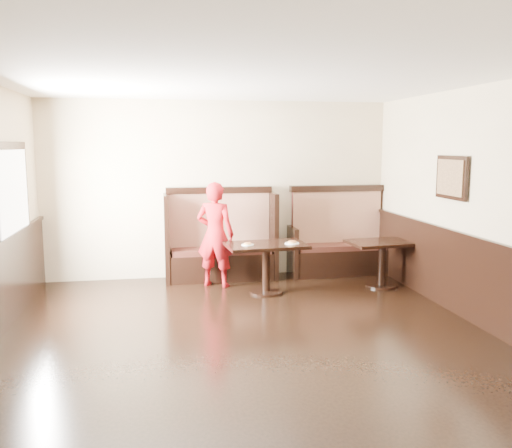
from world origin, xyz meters
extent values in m
plane|color=black|center=(0.00, 0.00, 0.00)|extent=(7.00, 7.00, 0.00)
plane|color=beige|center=(0.00, 3.50, 1.40)|extent=(5.50, 0.00, 5.50)
plane|color=beige|center=(0.00, -3.50, 1.40)|extent=(5.50, 0.00, 5.50)
plane|color=white|center=(0.00, 0.00, 2.80)|extent=(7.00, 7.00, 0.00)
cube|color=black|center=(2.72, 0.00, 0.50)|extent=(0.05, 6.90, 1.00)
cube|color=black|center=(-2.71, 1.90, 1.55)|extent=(0.05, 1.50, 1.20)
cube|color=white|center=(-2.69, 1.90, 1.55)|extent=(0.01, 1.30, 1.00)
cube|color=black|center=(2.71, 1.20, 1.70)|extent=(0.04, 0.70, 0.55)
cube|color=olive|center=(2.69, 1.20, 1.70)|extent=(0.01, 0.60, 0.45)
cube|color=black|center=(0.00, 3.22, 0.21)|extent=(1.60, 0.50, 0.42)
cube|color=#351710|center=(0.00, 3.22, 0.46)|extent=(1.54, 0.46, 0.09)
cube|color=#521018|center=(0.00, 3.43, 0.90)|extent=(1.60, 0.12, 0.92)
cube|color=black|center=(0.00, 3.43, 1.40)|extent=(1.68, 0.16, 0.10)
cube|color=black|center=(-0.84, 3.32, 0.68)|extent=(0.07, 0.72, 1.36)
cube|color=black|center=(0.84, 3.32, 0.68)|extent=(0.07, 0.72, 1.36)
cube|color=black|center=(1.95, 3.22, 0.21)|extent=(1.50, 0.50, 0.42)
cube|color=#351710|center=(1.95, 3.22, 0.46)|extent=(1.44, 0.46, 0.09)
cube|color=#521018|center=(1.95, 3.43, 0.90)|extent=(1.50, 0.12, 0.92)
cube|color=black|center=(1.95, 3.43, 1.40)|extent=(1.58, 0.16, 0.10)
cube|color=black|center=(1.16, 3.32, 0.40)|extent=(0.07, 0.72, 0.80)
cube|color=black|center=(2.74, 3.32, 0.40)|extent=(0.07, 0.72, 0.80)
cube|color=black|center=(0.54, 2.32, 0.69)|extent=(1.17, 0.78, 0.05)
cylinder|color=black|center=(0.54, 2.32, 0.34)|extent=(0.11, 0.11, 0.66)
cylinder|color=black|center=(0.54, 2.32, 0.01)|extent=(0.49, 0.49, 0.03)
cube|color=black|center=(2.32, 2.36, 0.67)|extent=(1.05, 0.74, 0.05)
cylinder|color=black|center=(2.32, 2.36, 0.32)|extent=(0.11, 0.11, 0.63)
cylinder|color=black|center=(2.32, 2.36, 0.01)|extent=(0.47, 0.47, 0.03)
imported|color=#A21118|center=(-0.13, 2.83, 0.79)|extent=(0.68, 0.58, 1.57)
cylinder|color=white|center=(0.27, 2.26, 0.72)|extent=(0.18, 0.18, 0.01)
cylinder|color=tan|center=(0.27, 2.26, 0.74)|extent=(0.11, 0.11, 0.01)
cylinder|color=#EABA54|center=(0.27, 2.26, 0.75)|extent=(0.09, 0.09, 0.01)
cylinder|color=white|center=(0.91, 2.26, 0.72)|extent=(0.21, 0.21, 0.01)
cylinder|color=tan|center=(0.91, 2.26, 0.74)|extent=(0.13, 0.13, 0.02)
cylinder|color=#EABA54|center=(0.91, 2.26, 0.75)|extent=(0.11, 0.11, 0.01)
camera|label=1|loc=(-0.94, -5.10, 2.11)|focal=38.00mm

